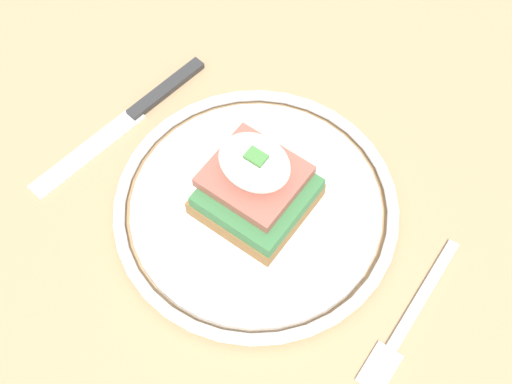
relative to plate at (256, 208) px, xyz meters
The scene contains 5 objects.
dining_table 0.12m from the plate, 27.74° to the left, with size 1.11×0.84×0.77m.
plate is the anchor object (origin of this frame).
sandwich 0.04m from the plate, 46.57° to the right, with size 0.08×0.08×0.08m.
fork 0.15m from the plate, behind, with size 0.02×0.14×0.00m.
knife 0.15m from the plate, ahead, with size 0.04×0.20×0.01m.
Camera 1 is at (-0.19, 0.21, 1.31)m, focal length 50.00 mm.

